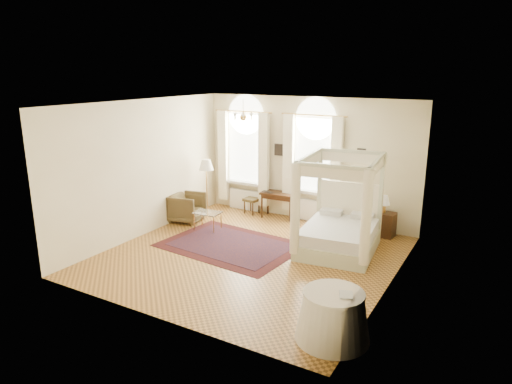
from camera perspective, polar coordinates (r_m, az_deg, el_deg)
ground at (r=10.13m, az=-0.69°, el=-7.99°), size 6.00×6.00×0.00m
room_walls at (r=9.53m, az=-0.73°, el=3.03°), size 6.00×6.00×6.00m
window_left at (r=13.00m, az=-1.47°, el=4.06°), size 1.62×0.27×3.29m
window_right at (r=12.06m, az=7.09°, el=3.08°), size 1.62×0.27×3.29m
chandelier at (r=10.87m, az=-1.61°, el=9.46°), size 0.51×0.45×0.50m
wall_pictures at (r=12.12m, az=6.84°, el=5.09°), size 2.54×0.03×0.39m
canopy_bed at (r=10.38m, az=10.30°, el=-4.75°), size 1.85×2.17×2.17m
nightstand at (r=11.60m, az=15.90°, el=-3.95°), size 0.46×0.42×0.61m
nightstand_lamp at (r=11.46m, az=15.69°, el=-1.11°), size 0.29×0.29×0.42m
writing_desk at (r=12.48m, az=2.87°, el=-0.54°), size 0.98×0.55×0.72m
laptop at (r=12.48m, az=1.63°, el=0.03°), size 0.37×0.28×0.03m
stool at (r=12.93m, az=-0.54°, el=-1.08°), size 0.43×0.43×0.45m
armchair at (r=12.39m, az=-8.65°, el=-1.92°), size 1.00×0.98×0.77m
coffee_table at (r=11.70m, az=-6.09°, el=-2.74°), size 0.70×0.52×0.45m
floor_lamp at (r=12.64m, az=-6.24°, el=3.05°), size 0.41×0.41×1.59m
oriental_rug at (r=10.73m, az=-3.13°, el=-6.63°), size 3.27×2.48×0.01m
side_table at (r=7.20m, az=9.59°, el=-15.04°), size 1.13×1.13×0.77m
book at (r=6.94m, az=10.39°, el=-12.49°), size 0.27×0.31×0.02m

